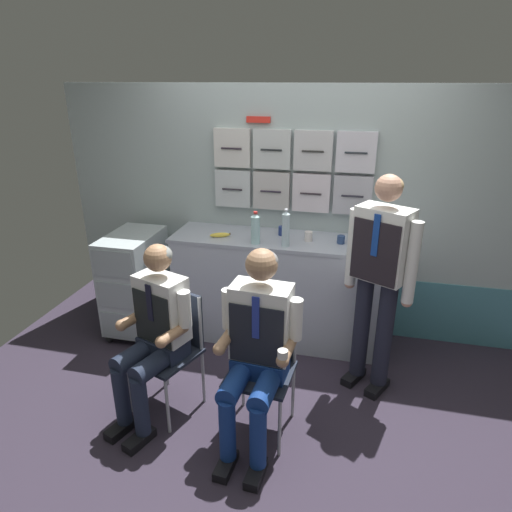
{
  "coord_description": "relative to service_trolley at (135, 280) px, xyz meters",
  "views": [
    {
      "loc": [
        0.54,
        -2.34,
        2.19
      ],
      "look_at": [
        -0.09,
        0.29,
        1.09
      ],
      "focal_mm": 31.09,
      "sensor_mm": 36.0,
      "label": 1
    }
  ],
  "objects": [
    {
      "name": "ground",
      "position": [
        1.36,
        -0.91,
        -0.52
      ],
      "size": [
        4.8,
        4.8,
        0.04
      ],
      "primitive_type": "cube",
      "color": "#2F2735"
    },
    {
      "name": "galley_bulkhead",
      "position": [
        1.35,
        0.46,
        0.57
      ],
      "size": [
        4.2,
        0.14,
        2.15
      ],
      "color": "#A2B1B1",
      "rests_on": "ground"
    },
    {
      "name": "galley_counter",
      "position": [
        1.29,
        0.18,
        -0.02
      ],
      "size": [
        1.84,
        0.53,
        0.94
      ],
      "color": "#B2B9C8",
      "rests_on": "ground"
    },
    {
      "name": "service_trolley",
      "position": [
        0.0,
        0.0,
        0.0
      ],
      "size": [
        0.4,
        0.65,
        0.93
      ],
      "color": "black",
      "rests_on": "ground"
    },
    {
      "name": "folding_chair_left",
      "position": [
        0.73,
        -0.84,
        0.03
      ],
      "size": [
        0.51,
        0.51,
        0.85
      ],
      "color": "#A8AAAF",
      "rests_on": "ground"
    },
    {
      "name": "crew_member_left",
      "position": [
        0.68,
        -0.99,
        0.18
      ],
      "size": [
        0.52,
        0.65,
        1.23
      ],
      "color": "black",
      "rests_on": "ground"
    },
    {
      "name": "folding_chair_right",
      "position": [
        1.39,
        -0.89,
        0.03
      ],
      "size": [
        0.43,
        0.43,
        0.85
      ],
      "color": "#A8AAAF",
      "rests_on": "ground"
    },
    {
      "name": "crew_member_right",
      "position": [
        1.38,
        -1.05,
        0.21
      ],
      "size": [
        0.51,
        0.64,
        1.28
      ],
      "color": "black",
      "rests_on": "ground"
    },
    {
      "name": "crew_member_standing",
      "position": [
        2.07,
        -0.33,
        0.45
      ],
      "size": [
        0.47,
        0.38,
        1.62
      ],
      "color": "black",
      "rests_on": "ground"
    },
    {
      "name": "sparkling_bottle_green",
      "position": [
        1.36,
        0.01,
        0.59
      ],
      "size": [
        0.06,
        0.06,
        0.3
      ],
      "color": "silver",
      "rests_on": "galley_counter"
    },
    {
      "name": "water_bottle_tall",
      "position": [
        1.11,
        0.01,
        0.57
      ],
      "size": [
        0.07,
        0.07,
        0.27
      ],
      "color": "#ABD9DA",
      "rests_on": "galley_counter"
    },
    {
      "name": "water_bottle_clear",
      "position": [
        1.92,
        0.2,
        0.6
      ],
      "size": [
        0.07,
        0.07,
        0.32
      ],
      "color": "silver",
      "rests_on": "galley_counter"
    },
    {
      "name": "paper_cup_tan",
      "position": [
        1.52,
        0.17,
        0.49
      ],
      "size": [
        0.06,
        0.06,
        0.08
      ],
      "color": "silver",
      "rests_on": "galley_counter"
    },
    {
      "name": "paper_cup_blue",
      "position": [
        1.78,
        0.17,
        0.48
      ],
      "size": [
        0.06,
        0.06,
        0.06
      ],
      "color": "navy",
      "rests_on": "galley_counter"
    },
    {
      "name": "espresso_cup_small",
      "position": [
        1.28,
        0.26,
        0.49
      ],
      "size": [
        0.06,
        0.06,
        0.08
      ],
      "color": "navy",
      "rests_on": "galley_counter"
    },
    {
      "name": "snack_banana",
      "position": [
        0.79,
        0.09,
        0.47
      ],
      "size": [
        0.17,
        0.1,
        0.04
      ],
      "color": "yellow",
      "rests_on": "galley_counter"
    }
  ]
}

